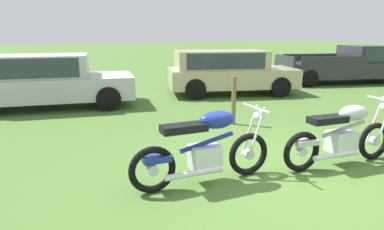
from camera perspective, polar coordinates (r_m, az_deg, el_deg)
name	(u,v)px	position (r m, az deg, el deg)	size (l,w,h in m)	color
ground_plane	(286,177)	(5.05, 15.63, -10.14)	(120.00, 120.00, 0.00)	#476B2D
motorcycle_blue	(205,149)	(4.52, 2.27, -5.73)	(2.05, 0.64, 1.02)	black
motorcycle_silver	(342,135)	(5.63, 24.15, -3.18)	(2.02, 0.64, 1.02)	black
car_silver	(43,79)	(9.93, -23.95, 5.67)	(4.86, 2.65, 1.43)	#B2B5BA
car_beige	(226,69)	(11.22, 5.85, 7.77)	(4.46, 2.90, 1.43)	#BCAD8C
pickup_truck_charcoal	(351,64)	(15.28, 25.41, 7.82)	(5.63, 3.29, 1.49)	#2D2D33
fence_post_wooden	(234,101)	(7.49, 7.09, 2.46)	(0.10, 0.10, 1.09)	brown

